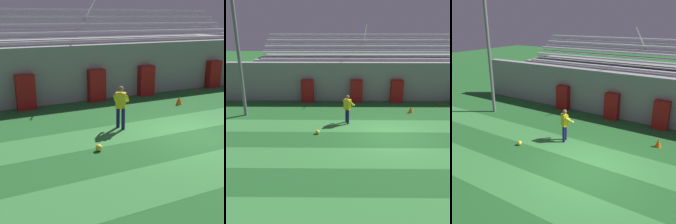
# 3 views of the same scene
# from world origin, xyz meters

# --- Properties ---
(ground_plane) EXTENTS (80.00, 80.00, 0.00)m
(ground_plane) POSITION_xyz_m (0.00, 0.00, 0.00)
(ground_plane) COLOR #236028
(turf_stripe_near) EXTENTS (28.00, 1.82, 0.01)m
(turf_stripe_near) POSITION_xyz_m (0.00, -6.00, 0.00)
(turf_stripe_near) COLOR #38843D
(turf_stripe_near) RESTS_ON ground
(turf_stripe_mid) EXTENTS (28.00, 1.82, 0.01)m
(turf_stripe_mid) POSITION_xyz_m (0.00, -2.35, 0.00)
(turf_stripe_mid) COLOR #38843D
(turf_stripe_mid) RESTS_ON ground
(turf_stripe_far) EXTENTS (28.00, 1.82, 0.01)m
(turf_stripe_far) POSITION_xyz_m (0.00, 1.29, 0.00)
(turf_stripe_far) COLOR #38843D
(turf_stripe_far) RESTS_ON ground
(back_wall) EXTENTS (24.00, 0.60, 2.80)m
(back_wall) POSITION_xyz_m (0.00, 6.50, 1.40)
(back_wall) COLOR gray
(back_wall) RESTS_ON ground
(padding_pillar_gate_left) EXTENTS (0.86, 0.44, 1.63)m
(padding_pillar_gate_left) POSITION_xyz_m (-1.46, 5.95, 0.81)
(padding_pillar_gate_left) COLOR maroon
(padding_pillar_gate_left) RESTS_ON ground
(padding_pillar_gate_right) EXTENTS (0.86, 0.44, 1.63)m
(padding_pillar_gate_right) POSITION_xyz_m (1.46, 5.95, 0.81)
(padding_pillar_gate_right) COLOR maroon
(padding_pillar_gate_right) RESTS_ON ground
(padding_pillar_far_left) EXTENTS (0.86, 0.44, 1.63)m
(padding_pillar_far_left) POSITION_xyz_m (-5.00, 5.95, 0.81)
(padding_pillar_far_left) COLOR maroon
(padding_pillar_far_left) RESTS_ON ground
(bleacher_stand) EXTENTS (18.00, 4.05, 5.43)m
(bleacher_stand) POSITION_xyz_m (-0.00, 8.84, 1.50)
(bleacher_stand) COLOR gray
(bleacher_stand) RESTS_ON ground
(floodlight_pole) EXTENTS (0.90, 0.36, 7.74)m
(floodlight_pole) POSITION_xyz_m (-8.56, 3.03, 4.92)
(floodlight_pole) COLOR slate
(floodlight_pole) RESTS_ON ground
(goalkeeper) EXTENTS (0.74, 0.71, 1.67)m
(goalkeeper) POSITION_xyz_m (-2.19, 1.78, 0.95)
(goalkeeper) COLOR #19194C
(goalkeeper) RESTS_ON ground
(soccer_ball) EXTENTS (0.22, 0.22, 0.22)m
(soccer_ball) POSITION_xyz_m (-3.79, 0.16, 0.11)
(soccer_ball) COLOR yellow
(soccer_ball) RESTS_ON ground
(traffic_cone) EXTENTS (0.30, 0.30, 0.42)m
(traffic_cone) POSITION_xyz_m (1.95, 3.62, 0.21)
(traffic_cone) COLOR orange
(traffic_cone) RESTS_ON ground
(water_bottle) EXTENTS (0.07, 0.07, 0.24)m
(water_bottle) POSITION_xyz_m (4.30, 5.10, 0.12)
(water_bottle) COLOR red
(water_bottle) RESTS_ON ground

